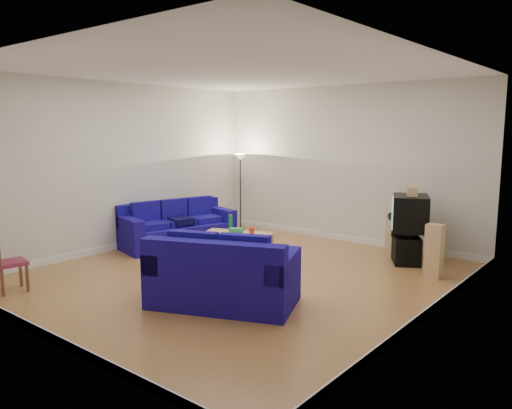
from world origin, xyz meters
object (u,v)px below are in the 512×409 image
Objects in this scene: sofa_three_seat at (176,229)px; sofa_loveseat at (222,279)px; television at (410,213)px; coffee_table at (237,236)px; tv_stand at (406,249)px.

sofa_three_seat is 3.66m from sofa_loveseat.
television reaches higher than sofa_three_seat.
sofa_loveseat is at bearing -53.36° from coffee_table.
coffee_table is 3.07m from television.
sofa_three_seat reaches higher than coffee_table.
sofa_three_seat is at bearing 124.70° from sofa_loveseat.
sofa_three_seat is at bearing -92.22° from television.
television is at bearing 126.72° from sofa_three_seat.
sofa_loveseat is 2.49m from coffee_table.
television is at bearing 51.02° from sofa_loveseat.
tv_stand is 0.64m from television.
tv_stand reaches higher than coffee_table.
sofa_three_seat is 1.12× the size of sofa_loveseat.
tv_stand is at bearing -99.73° from television.
coffee_table is at bearing -81.26° from television.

